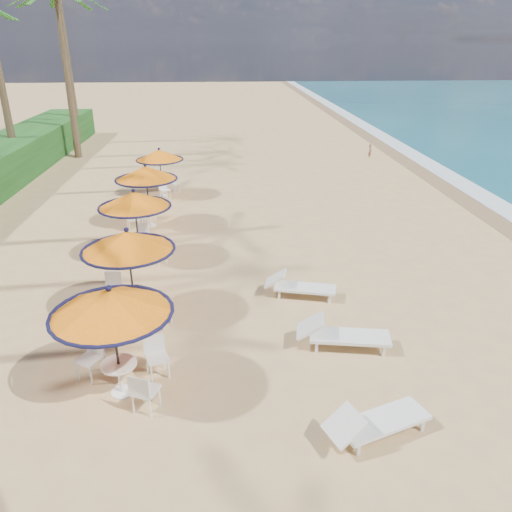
{
  "coord_description": "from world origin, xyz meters",
  "views": [
    {
      "loc": [
        -2.45,
        -8.07,
        6.54
      ],
      "look_at": [
        -1.61,
        4.17,
        1.2
      ],
      "focal_mm": 35.0,
      "sensor_mm": 36.0,
      "label": 1
    }
  ],
  "objects_px": {
    "lounger_near": "(374,422)",
    "lounger_mid": "(340,334)",
    "station_1": "(127,253)",
    "lounger_far": "(298,286)",
    "station_0": "(114,315)",
    "station_2": "(136,206)",
    "station_4": "(161,161)",
    "station_3": "(145,181)"
  },
  "relations": [
    {
      "from": "station_0",
      "to": "lounger_far",
      "type": "relative_size",
      "value": 1.19
    },
    {
      "from": "lounger_near",
      "to": "lounger_mid",
      "type": "distance_m",
      "value": 2.84
    },
    {
      "from": "station_4",
      "to": "lounger_mid",
      "type": "height_order",
      "value": "station_4"
    },
    {
      "from": "station_2",
      "to": "lounger_near",
      "type": "xyz_separation_m",
      "value": [
        5.26,
        -8.25,
        -1.47
      ]
    },
    {
      "from": "station_1",
      "to": "station_0",
      "type": "bearing_deg",
      "value": -85.0
    },
    {
      "from": "station_0",
      "to": "lounger_mid",
      "type": "height_order",
      "value": "station_0"
    },
    {
      "from": "station_2",
      "to": "station_4",
      "type": "distance_m",
      "value": 7.19
    },
    {
      "from": "station_1",
      "to": "lounger_near",
      "type": "xyz_separation_m",
      "value": [
        4.94,
        -4.64,
        -1.42
      ]
    },
    {
      "from": "station_1",
      "to": "station_2",
      "type": "height_order",
      "value": "station_1"
    },
    {
      "from": "lounger_near",
      "to": "lounger_far",
      "type": "relative_size",
      "value": 1.02
    },
    {
      "from": "station_1",
      "to": "lounger_mid",
      "type": "relative_size",
      "value": 1.09
    },
    {
      "from": "station_1",
      "to": "station_2",
      "type": "distance_m",
      "value": 3.62
    },
    {
      "from": "station_3",
      "to": "lounger_near",
      "type": "distance_m",
      "value": 12.74
    },
    {
      "from": "station_1",
      "to": "lounger_mid",
      "type": "xyz_separation_m",
      "value": [
        4.96,
        -1.8,
        -1.4
      ]
    },
    {
      "from": "station_3",
      "to": "lounger_mid",
      "type": "bearing_deg",
      "value": -57.68
    },
    {
      "from": "station_3",
      "to": "station_2",
      "type": "bearing_deg",
      "value": -87.2
    },
    {
      "from": "station_4",
      "to": "lounger_far",
      "type": "xyz_separation_m",
      "value": [
        4.71,
        -10.05,
        -1.27
      ]
    },
    {
      "from": "lounger_far",
      "to": "station_3",
      "type": "bearing_deg",
      "value": 142.83
    },
    {
      "from": "station_0",
      "to": "lounger_far",
      "type": "xyz_separation_m",
      "value": [
        4.09,
        3.82,
        -1.45
      ]
    },
    {
      "from": "lounger_near",
      "to": "station_3",
      "type": "bearing_deg",
      "value": 94.5
    },
    {
      "from": "lounger_mid",
      "to": "lounger_far",
      "type": "distance_m",
      "value": 2.61
    },
    {
      "from": "lounger_far",
      "to": "lounger_near",
      "type": "bearing_deg",
      "value": -69.68
    },
    {
      "from": "station_0",
      "to": "station_4",
      "type": "height_order",
      "value": "station_0"
    },
    {
      "from": "station_2",
      "to": "station_3",
      "type": "bearing_deg",
      "value": 92.8
    },
    {
      "from": "station_0",
      "to": "station_1",
      "type": "bearing_deg",
      "value": 95.0
    },
    {
      "from": "station_4",
      "to": "lounger_near",
      "type": "height_order",
      "value": "station_4"
    },
    {
      "from": "station_4",
      "to": "lounger_mid",
      "type": "bearing_deg",
      "value": -67.16
    },
    {
      "from": "station_3",
      "to": "station_4",
      "type": "bearing_deg",
      "value": 88.06
    },
    {
      "from": "station_0",
      "to": "lounger_far",
      "type": "bearing_deg",
      "value": 43.03
    },
    {
      "from": "station_2",
      "to": "station_3",
      "type": "relative_size",
      "value": 0.98
    },
    {
      "from": "station_2",
      "to": "station_4",
      "type": "xyz_separation_m",
      "value": [
        -0.02,
        7.18,
        -0.2
      ]
    },
    {
      "from": "station_2",
      "to": "station_4",
      "type": "relative_size",
      "value": 1.08
    },
    {
      "from": "station_4",
      "to": "lounger_mid",
      "type": "distance_m",
      "value": 13.73
    },
    {
      "from": "station_3",
      "to": "station_1",
      "type": "bearing_deg",
      "value": -85.99
    },
    {
      "from": "station_2",
      "to": "station_1",
      "type": "bearing_deg",
      "value": -84.91
    },
    {
      "from": "lounger_near",
      "to": "lounger_far",
      "type": "bearing_deg",
      "value": 75.28
    },
    {
      "from": "station_1",
      "to": "lounger_far",
      "type": "distance_m",
      "value": 4.65
    },
    {
      "from": "station_1",
      "to": "station_4",
      "type": "bearing_deg",
      "value": 91.81
    },
    {
      "from": "station_2",
      "to": "lounger_mid",
      "type": "bearing_deg",
      "value": -45.68
    },
    {
      "from": "station_0",
      "to": "lounger_near",
      "type": "height_order",
      "value": "station_0"
    },
    {
      "from": "station_4",
      "to": "station_0",
      "type": "bearing_deg",
      "value": -87.48
    },
    {
      "from": "lounger_mid",
      "to": "lounger_far",
      "type": "relative_size",
      "value": 1.09
    }
  ]
}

